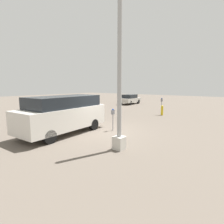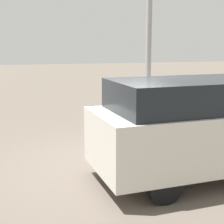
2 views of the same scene
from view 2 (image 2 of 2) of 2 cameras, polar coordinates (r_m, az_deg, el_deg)
The scene contains 4 objects.
ground_plane at distance 8.32m, azimuth 0.46°, elevation -8.23°, with size 80.00×80.00×0.00m, color #60564C.
parking_meter_near at distance 8.41m, azimuth -3.23°, elevation -1.16°, with size 0.20×0.11×1.32m.
lamp_post at distance 10.89m, azimuth 6.02°, elevation 7.67°, with size 0.44×0.44×5.90m.
parked_van at distance 7.49m, azimuth 16.00°, elevation -1.93°, with size 5.11×2.27×2.08m.
Camera 2 is at (-2.24, -7.52, 2.79)m, focal length 55.00 mm.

